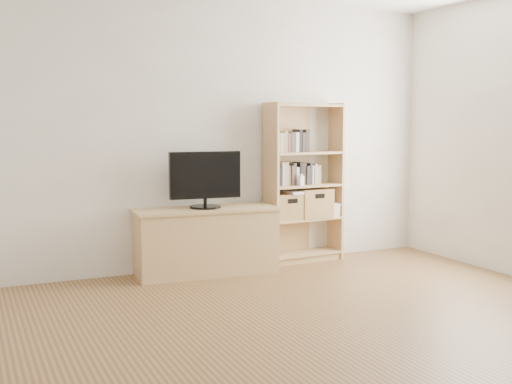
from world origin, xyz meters
TOP-DOWN VIEW (x-y plane):
  - floor at (0.00, 0.00)m, footprint 4.50×5.00m
  - back_wall at (0.00, 2.50)m, footprint 4.50×0.02m
  - tv_stand at (-0.30, 2.26)m, footprint 1.33×0.57m
  - bookshelf at (0.81, 2.36)m, footprint 0.83×0.35m
  - television at (-0.30, 2.26)m, footprint 0.68×0.10m
  - books_row_mid at (0.81, 2.37)m, footprint 0.87×0.27m
  - books_row_upper at (0.63, 2.36)m, footprint 0.38×0.15m
  - baby_monitor at (0.73, 2.26)m, footprint 0.06×0.04m
  - basket_left at (0.60, 2.34)m, footprint 0.32×0.27m
  - basket_right at (0.91, 2.36)m, footprint 0.37×0.31m
  - laptop at (0.76, 2.33)m, footprint 0.38×0.29m
  - magazine_stack at (1.09, 2.37)m, footprint 0.18×0.26m

SIDE VIEW (x-z plane):
  - floor at x=0.00m, z-range -0.01..0.01m
  - tv_stand at x=-0.30m, z-range 0.00..0.60m
  - magazine_stack at x=1.09m, z-range 0.45..0.57m
  - basket_left at x=0.60m, z-range 0.45..0.71m
  - basket_right at x=0.91m, z-range 0.45..0.74m
  - laptop at x=0.76m, z-range 0.71..0.73m
  - bookshelf at x=0.81m, z-range 0.00..1.61m
  - baby_monitor at x=0.73m, z-range 0.79..0.89m
  - television at x=-0.30m, z-range 0.62..1.16m
  - books_row_mid at x=0.81m, z-range 0.79..1.02m
  - books_row_upper at x=0.63m, z-range 1.12..1.32m
  - back_wall at x=0.00m, z-range 0.00..2.60m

